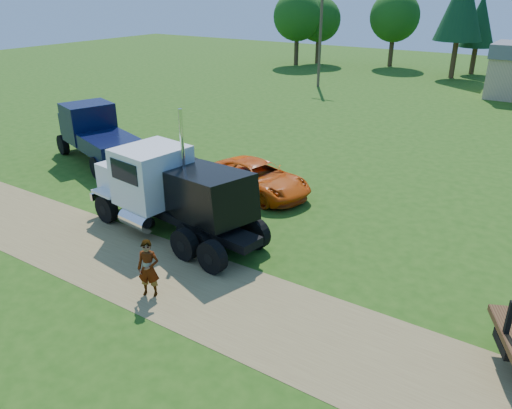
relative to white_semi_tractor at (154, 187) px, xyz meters
The scene contains 8 objects.
ground 6.20m from the white_semi_tractor, 28.63° to the right, with size 140.00×140.00×0.00m, color #214D10.
dirt_track 6.20m from the white_semi_tractor, 28.63° to the right, with size 120.00×4.20×0.01m, color olive.
white_semi_tractor is the anchor object (origin of this frame).
black_dump_truck 1.52m from the white_semi_tractor, 18.93° to the left, with size 7.23×3.92×3.07m.
navy_truck 9.93m from the white_semi_tractor, 153.82° to the left, with size 7.51×4.58×3.20m.
orange_pickup 5.71m from the white_semi_tractor, 73.41° to the left, with size 2.56×5.55×1.54m, color #E7550A.
spectator_a 5.28m from the white_semi_tractor, 48.63° to the right, with size 0.72×0.47×1.98m, color #999999.
spectator_b 4.67m from the white_semi_tractor, 69.35° to the left, with size 0.76×0.59×1.57m, color #999999.
Camera 1 is at (8.71, -10.68, 9.31)m, focal length 35.00 mm.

